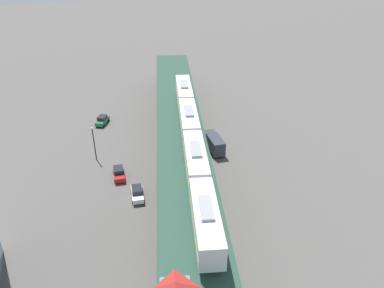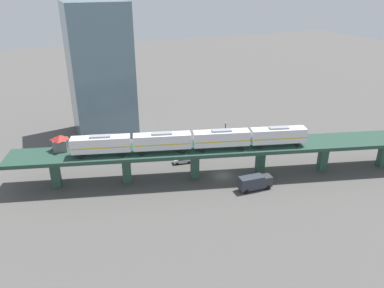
# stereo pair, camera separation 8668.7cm
# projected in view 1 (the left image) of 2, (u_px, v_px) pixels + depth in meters

# --- Properties ---
(ground_plane) EXTENTS (400.00, 400.00, 0.00)m
(ground_plane) POSITION_uv_depth(u_px,v_px,m) (181.00, 167.00, 69.01)
(ground_plane) COLOR #514F4C
(elevated_viaduct) EXTENTS (33.22, 90.79, 7.45)m
(elevated_viaduct) POSITION_uv_depth(u_px,v_px,m) (181.00, 136.00, 65.99)
(elevated_viaduct) COLOR #244135
(elevated_viaduct) RESTS_ON ground
(subway_train) EXTENTS (16.30, 48.67, 4.45)m
(subway_train) POSITION_uv_depth(u_px,v_px,m) (192.00, 138.00, 57.83)
(subway_train) COLOR silver
(subway_train) RESTS_ON elevated_viaduct
(street_car_red) EXTENTS (2.32, 4.57, 1.89)m
(street_car_red) POSITION_uv_depth(u_px,v_px,m) (119.00, 173.00, 65.61)
(street_car_red) COLOR #AD1E1E
(street_car_red) RESTS_ON ground
(street_car_white) EXTENTS (2.45, 4.62, 1.89)m
(street_car_white) POSITION_uv_depth(u_px,v_px,m) (137.00, 193.00, 60.63)
(street_car_white) COLOR silver
(street_car_white) RESTS_ON ground
(street_car_green) EXTENTS (3.77, 4.71, 1.89)m
(street_car_green) POSITION_uv_depth(u_px,v_px,m) (102.00, 120.00, 83.89)
(street_car_green) COLOR #1E6638
(street_car_green) RESTS_ON ground
(delivery_truck) EXTENTS (2.78, 7.33, 3.20)m
(delivery_truck) POSITION_uv_depth(u_px,v_px,m) (214.00, 143.00, 73.28)
(delivery_truck) COLOR #333338
(delivery_truck) RESTS_ON ground
(street_lamp) EXTENTS (0.44, 0.44, 6.94)m
(street_lamp) POSITION_uv_depth(u_px,v_px,m) (94.00, 141.00, 69.08)
(street_lamp) COLOR black
(street_lamp) RESTS_ON ground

